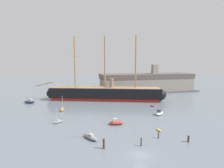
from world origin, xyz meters
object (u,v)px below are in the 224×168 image
(dinghy_alongside_stern, at_px, (152,106))
(sailboat_distant_centre, at_px, (104,95))
(motorboat_far_left, at_px, (30,102))
(seagull_in_flight, at_px, (99,77))
(mooring_piling_right_pair, at_px, (188,139))
(dockside_warehouse_right, at_px, (146,82))
(dinghy_far_right, at_px, (160,97))
(mooring_piling_nearest, at_px, (141,142))
(mooring_piling_midwater, at_px, (104,144))
(dinghy_foreground_right, at_px, (159,130))
(motorboat_mid_right, at_px, (160,113))
(mooring_piling_left_pair, at_px, (158,135))
(tall_ship, at_px, (105,93))
(sailboat_mid_left, at_px, (58,122))
(motorboat_near_centre, at_px, (116,122))
(sailboat_foreground_left, at_px, (91,137))
(sailboat_alongside_bow, at_px, (62,109))

(dinghy_alongside_stern, xyz_separation_m, sailboat_distant_centre, (-15.08, 26.51, 0.21))
(motorboat_far_left, relative_size, seagull_in_flight, 5.41)
(dinghy_alongside_stern, relative_size, sailboat_distant_centre, 0.43)
(mooring_piling_right_pair, xyz_separation_m, dockside_warehouse_right, (20.34, 70.43, 4.64))
(dinghy_far_right, distance_m, dockside_warehouse_right, 21.73)
(seagull_in_flight, bearing_deg, dinghy_far_right, 39.52)
(mooring_piling_right_pair, bearing_deg, mooring_piling_nearest, 177.15)
(motorboat_far_left, distance_m, mooring_piling_midwater, 54.96)
(dinghy_foreground_right, distance_m, motorboat_mid_right, 15.53)
(dockside_warehouse_right, xyz_separation_m, seagull_in_flight, (-37.30, -50.60, 8.19))
(sailboat_distant_centre, relative_size, mooring_piling_left_pair, 3.89)
(tall_ship, xyz_separation_m, dinghy_far_right, (28.30, -0.31, -2.98))
(dockside_warehouse_right, bearing_deg, sailboat_mid_left, -134.83)
(dinghy_alongside_stern, bearing_deg, mooring_piling_midwater, -129.32)
(tall_ship, relative_size, mooring_piling_left_pair, 41.25)
(mooring_piling_nearest, bearing_deg, dinghy_far_right, 58.44)
(seagull_in_flight, bearing_deg, sailboat_mid_left, 177.20)
(motorboat_near_centre, xyz_separation_m, mooring_piling_right_pair, (13.02, -15.06, 0.10))
(sailboat_foreground_left, distance_m, motorboat_near_centre, 11.79)
(sailboat_mid_left, xyz_separation_m, mooring_piling_left_pair, (23.72, -17.00, 0.35))
(sailboat_alongside_bow, height_order, seagull_in_flight, seagull_in_flight)
(dinghy_foreground_right, relative_size, mooring_piling_midwater, 0.91)
(tall_ship, bearing_deg, sailboat_distant_centre, 83.40)
(sailboat_mid_left, xyz_separation_m, sailboat_distant_centre, (21.01, 38.91, 0.10))
(sailboat_mid_left, distance_m, mooring_piling_right_pair, 35.77)
(sailboat_mid_left, distance_m, sailboat_alongside_bow, 14.40)
(motorboat_far_left, height_order, dockside_warehouse_right, dockside_warehouse_right)
(sailboat_alongside_bow, bearing_deg, mooring_piling_nearest, -63.14)
(sailboat_distant_centre, xyz_separation_m, mooring_piling_left_pair, (2.72, -55.91, 0.25))
(motorboat_far_left, bearing_deg, sailboat_alongside_bow, -48.17)
(dinghy_alongside_stern, xyz_separation_m, seagull_in_flight, (-23.69, -13.01, 13.30))
(sailboat_mid_left, bearing_deg, motorboat_far_left, 113.91)
(mooring_piling_left_pair, distance_m, dockside_warehouse_right, 72.00)
(dinghy_foreground_right, xyz_separation_m, mooring_piling_midwater, (-15.93, -6.65, 0.84))
(sailboat_distant_centre, xyz_separation_m, seagull_in_flight, (-8.62, -39.52, 13.09))
(dockside_warehouse_right, relative_size, seagull_in_flight, 63.28)
(dinghy_alongside_stern, relative_size, dinghy_far_right, 1.10)
(motorboat_near_centre, xyz_separation_m, dinghy_far_right, (31.85, 34.30, -0.39))
(dockside_warehouse_right, bearing_deg, mooring_piling_nearest, -114.26)
(motorboat_mid_right, bearing_deg, dinghy_far_right, 61.97)
(mooring_piling_right_pair, xyz_separation_m, seagull_in_flight, (-16.96, 19.83, 12.83))
(dinghy_foreground_right, bearing_deg, sailboat_foreground_left, -176.51)
(sailboat_foreground_left, height_order, dinghy_far_right, sailboat_foreground_left)
(mooring_piling_right_pair, bearing_deg, dinghy_far_right, 69.12)
(dinghy_foreground_right, relative_size, motorboat_far_left, 0.37)
(sailboat_foreground_left, distance_m, sailboat_alongside_bow, 29.00)
(motorboat_mid_right, bearing_deg, motorboat_far_left, 147.98)
(sailboat_distant_centre, distance_m, seagull_in_flight, 42.51)
(motorboat_mid_right, bearing_deg, sailboat_distant_centre, 108.09)
(sailboat_foreground_left, height_order, mooring_piling_right_pair, sailboat_foreground_left)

